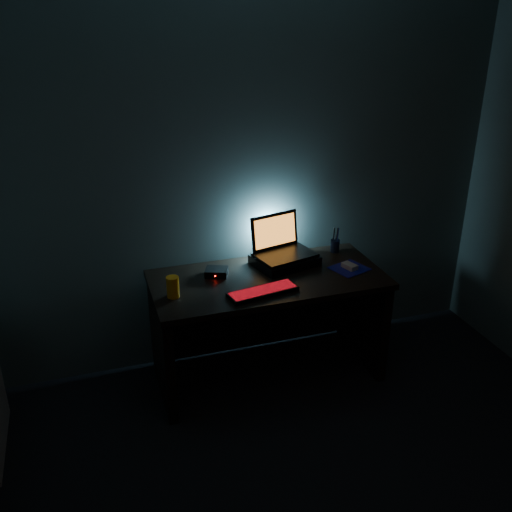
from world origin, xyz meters
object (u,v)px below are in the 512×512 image
(router, at_px, (217,272))
(juice_glass, at_px, (173,287))
(laptop, at_px, (281,245))
(pen_cup, at_px, (335,246))
(mouse, at_px, (350,266))
(keyboard, at_px, (263,292))

(router, bearing_deg, juice_glass, -125.06)
(laptop, relative_size, juice_glass, 3.29)
(pen_cup, height_order, router, pen_cup)
(mouse, relative_size, pen_cup, 1.13)
(laptop, relative_size, keyboard, 0.96)
(laptop, relative_size, mouse, 4.23)
(keyboard, xyz_separation_m, router, (-0.21, 0.33, 0.01))
(mouse, bearing_deg, pen_cup, 65.85)
(juice_glass, height_order, router, juice_glass)
(juice_glass, bearing_deg, laptop, 19.47)
(laptop, distance_m, juice_glass, 0.83)
(keyboard, bearing_deg, mouse, 3.44)
(keyboard, xyz_separation_m, juice_glass, (-0.52, 0.12, 0.05))
(laptop, distance_m, mouse, 0.48)
(mouse, bearing_deg, juice_glass, 162.38)
(keyboard, relative_size, mouse, 4.42)
(juice_glass, bearing_deg, pen_cup, 14.56)
(keyboard, relative_size, router, 2.60)
(router, bearing_deg, pen_cup, 29.65)
(keyboard, bearing_deg, pen_cup, 22.98)
(laptop, height_order, keyboard, laptop)
(pen_cup, bearing_deg, keyboard, -147.28)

